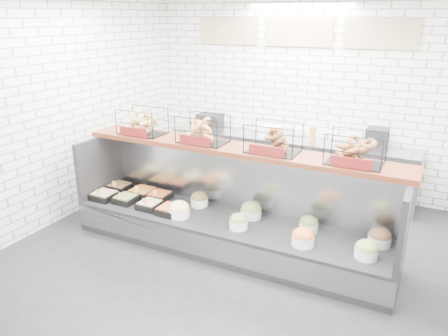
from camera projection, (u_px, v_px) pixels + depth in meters
The scene contains 5 objects.
ground at pixel (217, 259), 5.20m from camera, with size 5.50×5.50×0.00m, color black.
room_shell at pixel (240, 79), 5.03m from camera, with size 5.02×5.51×3.01m.
display_case at pixel (229, 223), 5.39m from camera, with size 4.00×0.90×1.20m.
bagel_shelf at pixel (237, 138), 5.19m from camera, with size 4.10×0.50×0.40m.
prep_counter at pixel (286, 163), 7.10m from camera, with size 4.00×0.60×1.20m.
Camera 1 is at (2.12, -4.02, 2.76)m, focal length 35.00 mm.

